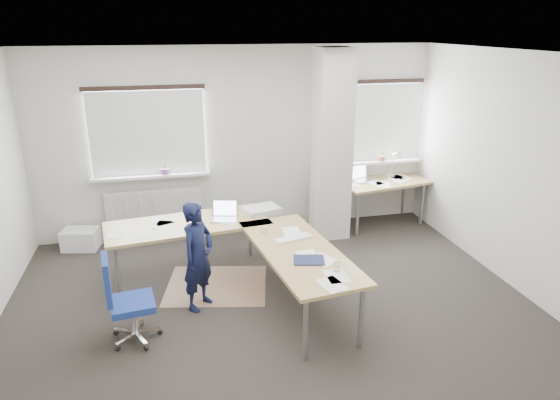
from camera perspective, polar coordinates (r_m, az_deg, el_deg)
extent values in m
plane|color=black|center=(5.81, -0.74, -12.46)|extent=(6.00, 6.00, 0.00)
cube|color=#BCB7AC|center=(7.58, -4.84, 6.66)|extent=(6.00, 0.04, 2.80)
cube|color=#BCB7AC|center=(3.04, 9.52, -14.21)|extent=(6.00, 0.04, 2.80)
cube|color=#BCB7AC|center=(6.51, 26.01, 2.57)|extent=(0.04, 5.00, 2.80)
cube|color=white|center=(4.94, -0.89, 16.30)|extent=(6.00, 5.00, 0.04)
cube|color=#BCB7AC|center=(7.36, 5.93, 6.16)|extent=(0.50, 0.50, 2.78)
cube|color=white|center=(7.44, -14.88, 7.42)|extent=(1.60, 0.04, 1.20)
cube|color=white|center=(7.40, -14.88, 7.36)|extent=(1.60, 0.02, 1.20)
cube|color=white|center=(7.52, -14.48, 2.70)|extent=(1.70, 0.20, 0.04)
cube|color=white|center=(8.15, 11.55, 8.69)|extent=(1.20, 0.04, 1.20)
cube|color=white|center=(8.12, 11.66, 8.63)|extent=(1.20, 0.02, 1.20)
cube|color=white|center=(8.22, 11.46, 4.35)|extent=(1.30, 0.20, 0.04)
cube|color=white|center=(7.71, -14.15, -1.04)|extent=(1.40, 0.10, 0.60)
cylinder|color=#6D397E|center=(7.48, -12.99, 3.21)|extent=(0.12, 0.12, 0.08)
imported|color=#33712D|center=(7.47, -13.02, 3.52)|extent=(0.09, 0.06, 0.17)
cylinder|color=#AD5D42|center=(8.19, 11.54, 4.72)|extent=(0.12, 0.12, 0.08)
imported|color=#33712D|center=(8.18, 11.56, 5.01)|extent=(0.09, 0.07, 0.17)
cube|color=#836247|center=(6.34, -7.25, -9.65)|extent=(1.40, 1.26, 0.01)
cube|color=white|center=(7.76, -21.81, -4.16)|extent=(0.55, 0.43, 0.29)
cube|color=olive|center=(6.34, -10.51, -2.77)|extent=(2.09, 1.06, 0.04)
cube|color=olive|center=(5.53, 2.14, -5.84)|extent=(1.06, 2.09, 0.04)
cylinder|color=gray|center=(6.14, -18.11, -7.96)|extent=(0.05, 0.05, 0.69)
cylinder|color=gray|center=(6.68, -18.43, -5.69)|extent=(0.05, 0.05, 0.69)
cylinder|color=gray|center=(6.94, -3.47, -3.72)|extent=(0.05, 0.05, 0.69)
cylinder|color=gray|center=(4.89, 2.95, -14.49)|extent=(0.05, 0.05, 0.69)
cylinder|color=gray|center=(5.12, 9.27, -13.00)|extent=(0.05, 0.05, 0.69)
cylinder|color=gray|center=(6.54, 1.47, -5.18)|extent=(0.05, 0.05, 0.69)
cube|color=#B7B7BC|center=(6.35, -6.40, -2.21)|extent=(0.38, 0.30, 0.01)
cube|color=#B7B7BC|center=(6.42, -6.30, -0.90)|extent=(0.33, 0.12, 0.22)
cube|color=silver|center=(6.42, -6.30, -0.90)|extent=(0.29, 0.10, 0.19)
cube|color=white|center=(5.77, 1.51, -4.38)|extent=(0.46, 0.25, 0.02)
cube|color=#161E3E|center=(5.27, 3.33, -6.86)|extent=(0.36, 0.30, 0.01)
cube|color=beige|center=(6.56, -2.14, -1.13)|extent=(0.52, 0.43, 0.07)
imported|color=white|center=(5.94, -1.84, -3.41)|extent=(0.09, 0.09, 0.07)
cylinder|color=silver|center=(5.06, 6.52, -7.60)|extent=(0.07, 0.07, 0.10)
cube|color=olive|center=(8.06, 11.72, 2.02)|extent=(1.50, 0.93, 0.04)
cylinder|color=gray|center=(7.67, 8.87, -1.61)|extent=(0.05, 0.05, 0.69)
cylinder|color=gray|center=(8.33, 15.92, -0.40)|extent=(0.05, 0.05, 0.69)
cylinder|color=gray|center=(8.07, 7.02, -0.43)|extent=(0.05, 0.05, 0.69)
cylinder|color=gray|center=(8.70, 13.90, 0.63)|extent=(0.05, 0.05, 0.69)
cube|color=#B7B7BC|center=(8.01, 9.49, 2.26)|extent=(0.39, 0.33, 0.01)
cube|color=#B7B7BC|center=(8.06, 8.97, 3.23)|extent=(0.32, 0.16, 0.22)
cube|color=silver|center=(8.06, 8.97, 3.23)|extent=(0.28, 0.13, 0.19)
cylinder|color=white|center=(8.31, 12.63, 2.71)|extent=(0.10, 0.10, 0.02)
cylinder|color=white|center=(8.26, 12.72, 3.97)|extent=(0.02, 0.16, 0.38)
cylinder|color=white|center=(8.10, 13.20, 5.24)|extent=(0.02, 0.29, 0.13)
cone|color=white|center=(7.99, 13.62, 4.85)|extent=(0.14, 0.16, 0.17)
cube|color=navy|center=(5.32, -16.49, -11.29)|extent=(0.47, 0.47, 0.07)
cube|color=navy|center=(5.18, -19.17, -8.58)|extent=(0.10, 0.37, 0.46)
cylinder|color=silver|center=(5.41, -16.31, -12.88)|extent=(0.05, 0.05, 0.31)
cylinder|color=black|center=(5.54, -13.57, -14.45)|extent=(0.06, 0.03, 0.05)
cylinder|color=black|center=(5.72, -15.54, -13.44)|extent=(0.04, 0.06, 0.05)
cylinder|color=black|center=(5.65, -18.22, -14.23)|extent=(0.06, 0.05, 0.05)
cylinder|color=black|center=(5.41, -18.07, -15.82)|extent=(0.06, 0.06, 0.05)
cylinder|color=black|center=(5.34, -15.07, -15.99)|extent=(0.05, 0.06, 0.05)
imported|color=black|center=(5.66, -9.36, -6.36)|extent=(0.53, 0.55, 1.26)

